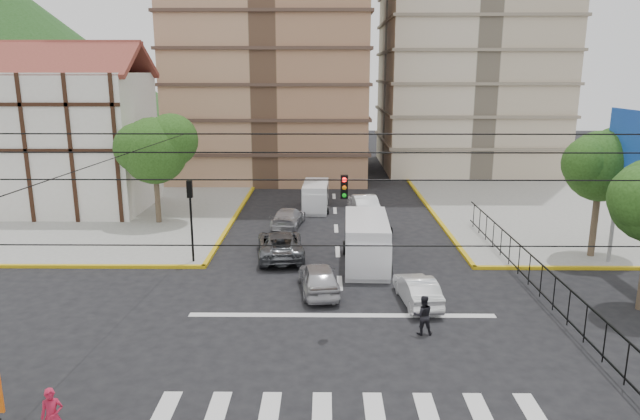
{
  "coord_description": "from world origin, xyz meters",
  "views": [
    {
      "loc": [
        -0.71,
        -21.23,
        10.04
      ],
      "look_at": [
        -0.96,
        3.68,
        4.0
      ],
      "focal_mm": 32.0,
      "sensor_mm": 36.0,
      "label": 1
    }
  ],
  "objects_px": {
    "van_left_lane": "(316,197)",
    "car_silver_front_left": "(319,278)",
    "car_white_front_right": "(417,290)",
    "traffic_light_nw": "(191,208)",
    "van_right_lane": "(367,244)",
    "pedestrian_crosswalk": "(423,315)",
    "pedestrian_sw_corner": "(52,416)"
  },
  "relations": [
    {
      "from": "traffic_light_nw",
      "to": "pedestrian_crosswalk",
      "type": "bearing_deg",
      "value": -37.32
    },
    {
      "from": "car_white_front_right",
      "to": "traffic_light_nw",
      "type": "bearing_deg",
      "value": -31.72
    },
    {
      "from": "traffic_light_nw",
      "to": "van_left_lane",
      "type": "height_order",
      "value": "traffic_light_nw"
    },
    {
      "from": "van_right_lane",
      "to": "pedestrian_crosswalk",
      "type": "relative_size",
      "value": 3.59
    },
    {
      "from": "van_left_lane",
      "to": "pedestrian_crosswalk",
      "type": "distance_m",
      "value": 21.14
    },
    {
      "from": "traffic_light_nw",
      "to": "van_right_lane",
      "type": "xyz_separation_m",
      "value": [
        9.26,
        -0.35,
        -1.87
      ]
    },
    {
      "from": "van_left_lane",
      "to": "van_right_lane",
      "type": "bearing_deg",
      "value": -74.99
    },
    {
      "from": "car_white_front_right",
      "to": "van_left_lane",
      "type": "bearing_deg",
      "value": -81.23
    },
    {
      "from": "van_right_lane",
      "to": "pedestrian_sw_corner",
      "type": "relative_size",
      "value": 3.52
    },
    {
      "from": "van_left_lane",
      "to": "car_silver_front_left",
      "type": "distance_m",
      "value": 16.31
    },
    {
      "from": "car_silver_front_left",
      "to": "pedestrian_crosswalk",
      "type": "bearing_deg",
      "value": 126.22
    },
    {
      "from": "pedestrian_crosswalk",
      "to": "car_silver_front_left",
      "type": "bearing_deg",
      "value": -48.75
    },
    {
      "from": "traffic_light_nw",
      "to": "pedestrian_sw_corner",
      "type": "bearing_deg",
      "value": -91.15
    },
    {
      "from": "van_right_lane",
      "to": "car_white_front_right",
      "type": "distance_m",
      "value": 5.3
    },
    {
      "from": "van_right_lane",
      "to": "car_white_front_right",
      "type": "relative_size",
      "value": 1.47
    },
    {
      "from": "van_left_lane",
      "to": "car_white_front_right",
      "type": "xyz_separation_m",
      "value": [
        4.82,
        -17.58,
        -0.35
      ]
    },
    {
      "from": "traffic_light_nw",
      "to": "van_right_lane",
      "type": "distance_m",
      "value": 9.46
    },
    {
      "from": "car_white_front_right",
      "to": "pedestrian_crosswalk",
      "type": "xyz_separation_m",
      "value": [
        -0.27,
        -3.07,
        0.16
      ]
    },
    {
      "from": "van_left_lane",
      "to": "car_silver_front_left",
      "type": "relative_size",
      "value": 1.09
    },
    {
      "from": "van_right_lane",
      "to": "pedestrian_sw_corner",
      "type": "bearing_deg",
      "value": -120.37
    },
    {
      "from": "pedestrian_crosswalk",
      "to": "pedestrian_sw_corner",
      "type": "bearing_deg",
      "value": 29.99
    },
    {
      "from": "traffic_light_nw",
      "to": "car_white_front_right",
      "type": "height_order",
      "value": "traffic_light_nw"
    },
    {
      "from": "traffic_light_nw",
      "to": "van_right_lane",
      "type": "relative_size",
      "value": 0.77
    },
    {
      "from": "car_silver_front_left",
      "to": "pedestrian_crosswalk",
      "type": "height_order",
      "value": "pedestrian_crosswalk"
    },
    {
      "from": "car_white_front_right",
      "to": "pedestrian_crosswalk",
      "type": "bearing_deg",
      "value": 78.49
    },
    {
      "from": "van_right_lane",
      "to": "van_left_lane",
      "type": "bearing_deg",
      "value": 104.96
    },
    {
      "from": "car_white_front_right",
      "to": "pedestrian_sw_corner",
      "type": "distance_m",
      "value": 15.34
    },
    {
      "from": "van_left_lane",
      "to": "car_white_front_right",
      "type": "bearing_deg",
      "value": -72.56
    },
    {
      "from": "van_left_lane",
      "to": "car_white_front_right",
      "type": "height_order",
      "value": "van_left_lane"
    },
    {
      "from": "van_left_lane",
      "to": "pedestrian_sw_corner",
      "type": "distance_m",
      "value": 28.53
    },
    {
      "from": "van_right_lane",
      "to": "car_white_front_right",
      "type": "xyz_separation_m",
      "value": [
        1.92,
        -4.9,
        -0.6
      ]
    },
    {
      "from": "pedestrian_sw_corner",
      "to": "traffic_light_nw",
      "type": "bearing_deg",
      "value": 73.0
    }
  ]
}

